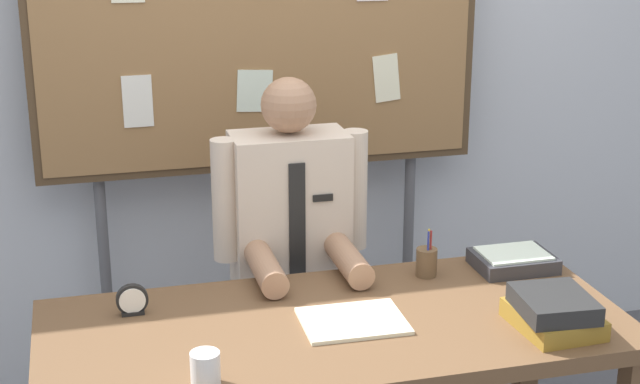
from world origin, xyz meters
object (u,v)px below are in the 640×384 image
Objects in this scene: bulletin_board at (260,41)px; book_stack at (554,312)px; open_notebook at (353,321)px; paper_tray at (513,260)px; coffee_mug at (205,369)px; person at (291,281)px; pen_holder at (427,262)px; desk_clock at (132,301)px; desk at (335,348)px.

bulletin_board is 1.54m from book_stack.
paper_tray is (0.64, 0.27, 0.02)m from open_notebook.
coffee_mug reaches higher than open_notebook.
open_notebook is at bearing -87.44° from bulletin_board.
bulletin_board reaches higher than person.
person is 1.01m from book_stack.
book_stack is 0.90× the size of open_notebook.
bulletin_board is 1.26m from paper_tray.
book_stack is 0.52m from pen_holder.
desk_clock is 0.61× the size of pen_holder.
desk is at bearing -90.00° from person.
person reaches higher than desk_clock.
person is at bearing 127.17° from book_stack.
desk is at bearing -145.88° from pen_holder.
paper_tray is at bearing 78.61° from book_stack.
book_stack reaches higher than desk.
bulletin_board is at bearing 72.51° from coffee_mug.
coffee_mug is at bearing -107.49° from bulletin_board.
open_notebook is at bearing -22.26° from desk.
open_notebook is at bearing -140.15° from pen_holder.
desk is 1.32m from bulletin_board.
desk_clock reaches higher than open_notebook.
bulletin_board is at bearing 129.92° from paper_tray.
coffee_mug is 1.24m from paper_tray.
pen_holder is (0.34, 0.28, 0.04)m from open_notebook.
desk_clock is (-0.58, 0.21, 0.13)m from desk.
person is 0.70× the size of bulletin_board.
open_notebook is 0.54m from coffee_mug.
desk_clock reaches higher than paper_tray.
desk is 10.91× the size of pen_holder.
coffee_mug is (-0.43, -1.35, -0.62)m from bulletin_board.
desk is at bearing 157.74° from open_notebook.
bulletin_board is 1.28m from open_notebook.
bulletin_board is 1.22m from desk_clock.
book_stack reaches higher than paper_tray.
book_stack is at bearing -52.83° from person.
book_stack is (0.60, -0.21, 0.14)m from desk.
desk_clock reaches higher than coffee_mug.
coffee_mug is at bearing -146.54° from pen_holder.
open_notebook is at bearing -157.43° from paper_tray.
coffee_mug is (-1.03, -0.07, -0.01)m from book_stack.
pen_holder is at bearing 177.36° from paper_tray.
person is 14.14× the size of desk_clock.
desk is at bearing -19.71° from desk_clock.
person is 0.78m from paper_tray.
open_notebook is 1.17× the size of paper_tray.
person reaches higher than desk.
pen_holder is at bearing 3.25° from desk_clock.
paper_tray is (0.09, 0.45, -0.03)m from book_stack.
person reaches higher than paper_tray.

